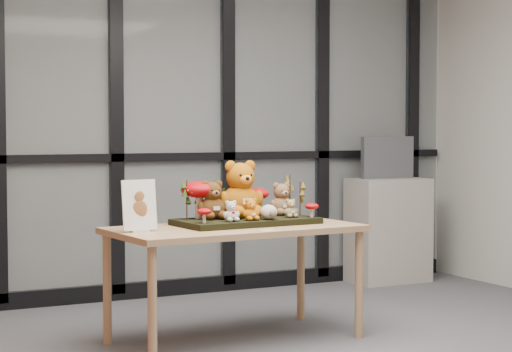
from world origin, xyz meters
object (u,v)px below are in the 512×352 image
mushroom_back_left (199,198)px  sign_holder (139,208)px  display_table (235,237)px  cabinet (388,230)px  bear_small_yellow (251,208)px  bear_beige_small (291,207)px  diorama_tray (246,221)px  bear_pooh_yellow (240,186)px  bear_white_bow (231,210)px  monitor (388,157)px  mushroom_back_right (255,200)px  mushroom_front_left (204,215)px  mushroom_front_right (312,209)px  bear_tan_back (282,197)px  bear_brown_medium (212,198)px  plush_cream_hedgehog (269,211)px

mushroom_back_left → sign_holder: bearing=-155.6°
display_table → cabinet: size_ratio=1.78×
display_table → bear_small_yellow: (0.08, -0.06, 0.18)m
display_table → bear_beige_small: 0.41m
diorama_tray → bear_beige_small: size_ratio=6.67×
cabinet → sign_holder: bearing=-152.6°
bear_pooh_yellow → cabinet: size_ratio=0.45×
bear_white_bow → monitor: size_ratio=0.28×
mushroom_back_right → sign_holder: bearing=-164.6°
bear_pooh_yellow → bear_white_bow: bear_pooh_yellow is taller
mushroom_front_left → mushroom_front_right: same height
bear_tan_back → diorama_tray: bearing=-165.3°
bear_tan_back → mushroom_front_right: 0.24m
diorama_tray → mushroom_front_left: bearing=-161.5°
sign_holder → bear_brown_medium: bearing=10.1°
mushroom_front_left → cabinet: cabinet is taller
mushroom_back_left → mushroom_front_right: mushroom_back_left is taller
mushroom_back_right → monitor: 2.15m
bear_brown_medium → bear_white_bow: bearing=-82.3°
mushroom_back_right → bear_small_yellow: bearing=-121.5°
sign_holder → mushroom_front_left: bearing=-13.4°
diorama_tray → cabinet: (1.94, 1.28, -0.28)m
bear_beige_small → bear_brown_medium: bearing=161.0°
bear_small_yellow → sign_holder: (-0.68, 0.03, 0.03)m
mushroom_back_left → mushroom_back_right: mushroom_back_left is taller
bear_brown_medium → mushroom_back_left: bearing=126.9°
plush_cream_hedgehog → display_table: bearing=156.7°
cabinet → bear_pooh_yellow: bearing=-148.2°
bear_tan_back → mushroom_back_right: bear_tan_back is taller
diorama_tray → mushroom_front_left: mushroom_front_left is taller
bear_tan_back → mushroom_back_left: bearing=174.3°
bear_small_yellow → cabinet: 2.44m
diorama_tray → bear_brown_medium: bearing=161.1°
diorama_tray → bear_white_bow: 0.23m
plush_cream_hedgehog → cabinet: size_ratio=0.12×
mushroom_front_right → plush_cream_hedgehog: bearing=-176.5°
display_table → sign_holder: sign_holder is taller
mushroom_front_right → sign_holder: sign_holder is taller
sign_holder → bear_tan_back: bearing=5.2°
bear_tan_back → sign_holder: bearing=-173.4°
bear_pooh_yellow → cabinet: bearing=27.7°
cabinet → monitor: size_ratio=1.75×
sign_holder → mushroom_back_right: bearing=9.9°
bear_tan_back → bear_beige_small: (-0.03, -0.17, -0.05)m
plush_cream_hedgehog → bear_white_bow: bearing=176.1°
bear_beige_small → cabinet: (1.67, 1.35, -0.36)m
mushroom_back_left → cabinet: (2.19, 1.17, -0.42)m
diorama_tray → bear_tan_back: (0.30, 0.10, 0.13)m
bear_white_bow → mushroom_back_right: bearing=38.6°
display_table → monitor: monitor is taller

